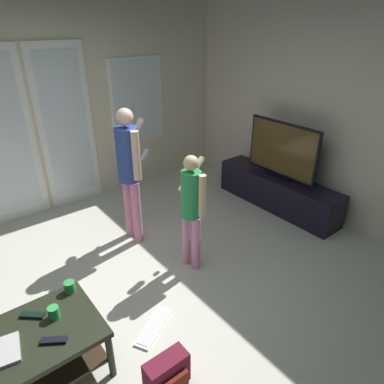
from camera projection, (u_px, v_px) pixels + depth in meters
ground_plane at (137, 307)px, 3.13m from camera, size 5.69×4.76×0.02m
wall_back_with_doors at (34, 108)px, 4.17m from camera, size 5.69×0.09×2.84m
wall_right_plain at (336, 107)px, 4.05m from camera, size 0.06×4.76×2.81m
coffee_table at (24, 353)px, 2.32m from camera, size 1.03×0.65×0.44m
tv_stand at (277, 192)px, 4.69m from camera, size 0.42×1.79×0.45m
flat_screen_tv at (282, 150)px, 4.42m from camera, size 0.08×1.05×0.74m
person_adult at (130, 166)px, 3.70m from camera, size 0.48×0.43×1.55m
person_child at (192, 203)px, 3.32m from camera, size 0.47×0.40×1.24m
backpack at (167, 374)px, 2.39m from camera, size 0.32×0.18×0.26m
loose_keyboard at (154, 327)px, 2.90m from camera, size 0.45×0.33×0.02m
cup_near_edge at (70, 287)px, 2.65m from camera, size 0.08×0.08×0.09m
cup_by_laptop at (54, 312)px, 2.42m from camera, size 0.08×0.08×0.09m
tv_remote_black at (54, 340)px, 2.25m from camera, size 0.17×0.14×0.02m
dvd_remote_slim at (32, 315)px, 2.44m from camera, size 0.16×0.15×0.02m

